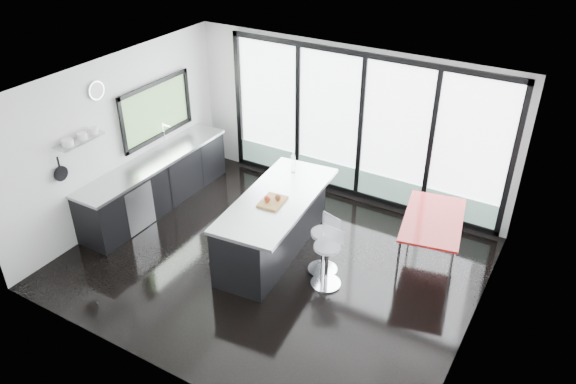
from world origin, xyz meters
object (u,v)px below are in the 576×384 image
Objects in this scene: island at (273,223)px; red_table at (430,240)px; bar_stool_near at (326,265)px; bar_stool_far at (323,251)px.

red_table is (2.22, 0.97, -0.12)m from island.
bar_stool_near is (1.11, -0.33, -0.16)m from island.
island reaches higher than red_table.
bar_stool_near is 0.33m from bar_stool_far.
island is at bearing -166.75° from bar_stool_far.
bar_stool_near is 0.48× the size of red_table.
bar_stool_far is (0.92, -0.06, -0.16)m from island.
red_table reaches higher than bar_stool_near.
red_table is at bearing 56.16° from bar_stool_near.
island is 0.94m from bar_stool_far.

